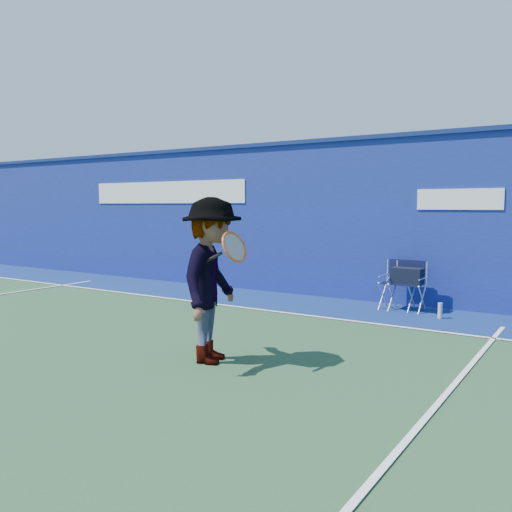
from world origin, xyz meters
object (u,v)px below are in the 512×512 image
Objects in this scene: directors_chair_right at (397,294)px; tennis_player at (212,280)px; directors_chair_left at (407,290)px; water_bottle at (440,311)px.

tennis_player reaches higher than directors_chair_right.
directors_chair_left is at bearing 76.99° from tennis_player.
directors_chair_right is at bearing 79.65° from tennis_player.
directors_chair_right is 0.45× the size of tennis_player.
water_bottle is (0.83, -0.41, -0.14)m from directors_chair_right.
directors_chair_left reaches higher than directors_chair_right.
water_bottle is 0.14× the size of tennis_player.
directors_chair_right reaches higher than water_bottle.
directors_chair_left reaches higher than water_bottle.
directors_chair_right is 4.37m from tennis_player.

